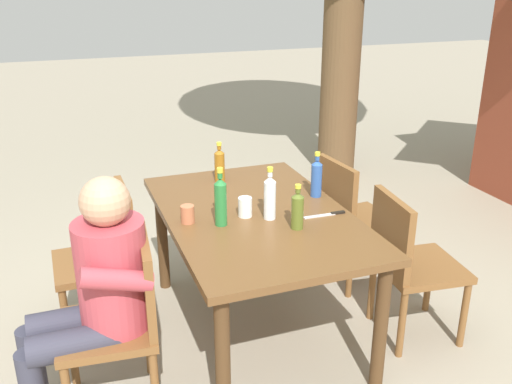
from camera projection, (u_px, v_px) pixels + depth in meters
name	position (u px, v px, depth m)	size (l,w,h in m)	color
ground_plane	(256.00, 329.00, 3.36)	(24.00, 24.00, 0.00)	gray
dining_table	(256.00, 228.00, 3.12)	(1.51, 0.97, 0.76)	brown
chair_near_right	(124.00, 316.00, 2.63)	(0.48, 0.48, 0.87)	brown
chair_far_right	(408.00, 259.00, 3.15)	(0.49, 0.49, 0.87)	brown
chair_near_left	(107.00, 252.00, 3.23)	(0.45, 0.45, 0.87)	brown
chair_far_left	(350.00, 215.00, 3.73)	(0.48, 0.48, 0.87)	brown
person_in_white_shirt	(96.00, 288.00, 2.54)	(0.47, 0.61, 1.18)	#B7424C
bottle_green	(221.00, 201.00, 2.89)	(0.06, 0.06, 0.31)	#287A38
bottle_blue	(317.00, 177.00, 3.27)	(0.06, 0.06, 0.27)	#2D56A3
bottle_clear	(270.00, 197.00, 2.97)	(0.06, 0.06, 0.29)	white
bottle_amber	(220.00, 165.00, 3.51)	(0.06, 0.06, 0.25)	#996019
bottle_olive	(297.00, 210.00, 2.86)	(0.06, 0.06, 0.24)	#566623
cup_terracotta	(187.00, 214.00, 2.95)	(0.07, 0.07, 0.09)	#BC6B47
cup_white	(245.00, 207.00, 3.02)	(0.07, 0.07, 0.11)	white
table_knife	(328.00, 214.00, 3.05)	(0.03, 0.24, 0.01)	silver
backpack_by_near_side	(231.00, 212.00, 4.45)	(0.29, 0.22, 0.46)	maroon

